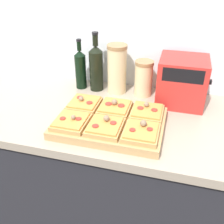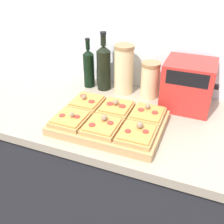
# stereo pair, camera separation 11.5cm
# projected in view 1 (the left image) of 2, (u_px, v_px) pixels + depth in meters

# --- Properties ---
(wall_back) EXTENTS (6.00, 0.06, 2.50)m
(wall_back) POSITION_uv_depth(u_px,v_px,m) (126.00, 19.00, 1.37)
(wall_back) COLOR silver
(wall_back) RESTS_ON ground_plane
(kitchen_counter) EXTENTS (2.63, 0.67, 0.89)m
(kitchen_counter) POSITION_uv_depth(u_px,v_px,m) (109.00, 179.00, 1.49)
(kitchen_counter) COLOR #232328
(kitchen_counter) RESTS_ON ground_plane
(cutting_board) EXTENTS (0.46, 0.34, 0.04)m
(cutting_board) POSITION_uv_depth(u_px,v_px,m) (110.00, 123.00, 1.15)
(cutting_board) COLOR tan
(cutting_board) RESTS_ON kitchen_counter
(pizza_slice_back_left) EXTENTS (0.14, 0.15, 0.05)m
(pizza_slice_back_left) POSITION_uv_depth(u_px,v_px,m) (84.00, 104.00, 1.23)
(pizza_slice_back_left) COLOR tan
(pizza_slice_back_left) RESTS_ON cutting_board
(pizza_slice_back_center) EXTENTS (0.14, 0.15, 0.05)m
(pizza_slice_back_center) POSITION_uv_depth(u_px,v_px,m) (115.00, 108.00, 1.20)
(pizza_slice_back_center) COLOR tan
(pizza_slice_back_center) RESTS_ON cutting_board
(pizza_slice_back_right) EXTENTS (0.14, 0.15, 0.05)m
(pizza_slice_back_right) POSITION_uv_depth(u_px,v_px,m) (147.00, 112.00, 1.16)
(pizza_slice_back_right) COLOR tan
(pizza_slice_back_right) RESTS_ON cutting_board
(pizza_slice_front_left) EXTENTS (0.14, 0.15, 0.05)m
(pizza_slice_front_left) POSITION_uv_depth(u_px,v_px,m) (71.00, 122.00, 1.10)
(pizza_slice_front_left) COLOR tan
(pizza_slice_front_left) RESTS_ON cutting_board
(pizza_slice_front_center) EXTENTS (0.14, 0.15, 0.05)m
(pizza_slice_front_center) POSITION_uv_depth(u_px,v_px,m) (105.00, 127.00, 1.07)
(pizza_slice_front_center) COLOR tan
(pizza_slice_front_center) RESTS_ON cutting_board
(pizza_slice_front_right) EXTENTS (0.14, 0.15, 0.05)m
(pizza_slice_front_right) POSITION_uv_depth(u_px,v_px,m) (141.00, 132.00, 1.03)
(pizza_slice_front_right) COLOR tan
(pizza_slice_front_right) RESTS_ON cutting_board
(olive_oil_bottle) EXTENTS (0.06, 0.06, 0.27)m
(olive_oil_bottle) POSITION_uv_depth(u_px,v_px,m) (81.00, 69.00, 1.44)
(olive_oil_bottle) COLOR black
(olive_oil_bottle) RESTS_ON kitchen_counter
(wine_bottle) EXTENTS (0.07, 0.07, 0.32)m
(wine_bottle) POSITION_uv_depth(u_px,v_px,m) (96.00, 67.00, 1.41)
(wine_bottle) COLOR black
(wine_bottle) RESTS_ON kitchen_counter
(grain_jar_tall) EXTENTS (0.10, 0.10, 0.26)m
(grain_jar_tall) POSITION_uv_depth(u_px,v_px,m) (117.00, 69.00, 1.38)
(grain_jar_tall) COLOR beige
(grain_jar_tall) RESTS_ON kitchen_counter
(grain_jar_short) EXTENTS (0.10, 0.10, 0.19)m
(grain_jar_short) POSITION_uv_depth(u_px,v_px,m) (144.00, 78.00, 1.37)
(grain_jar_short) COLOR beige
(grain_jar_short) RESTS_ON kitchen_counter
(toaster_oven) EXTENTS (0.25, 0.22, 0.23)m
(toaster_oven) POSITION_uv_depth(u_px,v_px,m) (182.00, 81.00, 1.29)
(toaster_oven) COLOR red
(toaster_oven) RESTS_ON kitchen_counter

